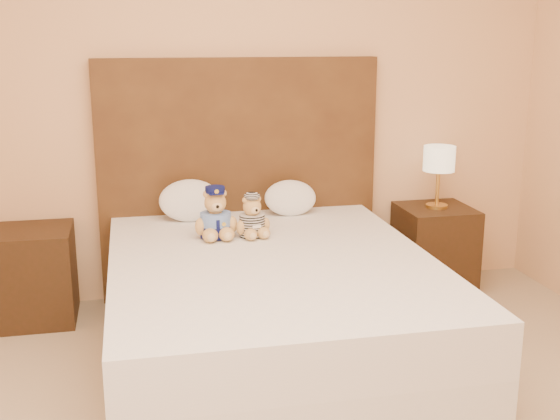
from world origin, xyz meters
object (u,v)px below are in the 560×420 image
Objects in this scene: bed at (272,309)px; nightstand_right at (434,248)px; lamp at (439,162)px; teddy_police at (215,213)px; nightstand_left at (34,275)px; pillow_left at (190,198)px; pillow_right at (290,196)px; teddy_prisoner at (252,216)px.

bed is 3.64× the size of nightstand_right.
lamp reaches higher than nightstand_right.
nightstand_left is at bearing 156.57° from teddy_police.
teddy_police is at bearing -165.43° from lamp.
lamp is 1.59m from pillow_left.
nightstand_right is 1.04m from pillow_right.
teddy_prisoner reaches higher than nightstand_left.
teddy_police reaches higher than nightstand_right.
lamp reaches higher than pillow_right.
pillow_right is (0.52, 0.41, -0.03)m from teddy_police.
bed is 5.00× the size of lamp.
pillow_right is at bearing 0.00° from pillow_left.
lamp reaches higher than pillow_left.
bed is 1.48m from nightstand_left.
teddy_police reaches higher than pillow_right.
nightstand_left is 1.34m from teddy_prisoner.
teddy_police is (-1.48, -0.38, 0.42)m from nightstand_right.
teddy_police reaches higher than teddy_prisoner.
lamp is 1.72× the size of teddy_prisoner.
bed is 0.56m from teddy_prisoner.
teddy_police is at bearing -76.27° from pillow_left.
pillow_left is at bearing 111.71° from bed.
teddy_prisoner is at bearing -18.19° from nightstand_left.
lamp is (1.25, 0.80, 0.57)m from bed.
bed is 0.63m from teddy_police.
nightstand_left is 1.59m from pillow_right.
lamp is at bearing -1.09° from pillow_left.
teddy_prisoner reaches higher than bed.
pillow_left is at bearing 1.87° from nightstand_left.
nightstand_left is at bearing 147.38° from bed.
bed is 6.16× the size of pillow_right.
bed is at bearing -98.72° from teddy_prisoner.
nightstand_right is 1.58m from teddy_police.
teddy_police is 0.66m from pillow_right.
pillow_left is at bearing 100.94° from teddy_police.
nightstand_left is 2.56m from lamp.
bed is at bearing -147.38° from lamp.
pillow_left reaches higher than teddy_prisoner.
lamp reaches higher than bed.
pillow_right is (-0.96, 0.03, -0.18)m from lamp.
nightstand_right is at bearing -1.78° from pillow_right.
nightstand_left is 1.48× the size of pillow_left.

